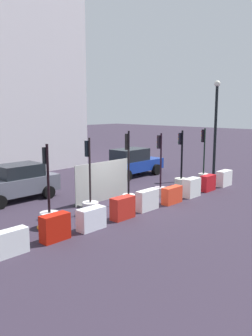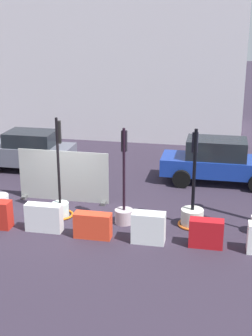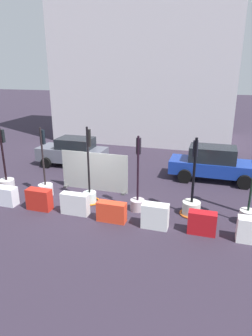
{
  "view_description": "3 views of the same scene",
  "coord_description": "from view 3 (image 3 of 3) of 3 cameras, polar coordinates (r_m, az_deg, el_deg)",
  "views": [
    {
      "loc": [
        -11.29,
        -10.39,
        4.29
      ],
      "look_at": [
        0.08,
        0.25,
        1.65
      ],
      "focal_mm": 37.83,
      "sensor_mm": 36.0,
      "label": 1
    },
    {
      "loc": [
        5.09,
        -13.44,
        6.29
      ],
      "look_at": [
        2.2,
        0.45,
        1.69
      ],
      "focal_mm": 49.99,
      "sensor_mm": 36.0,
      "label": 2
    },
    {
      "loc": [
        5.03,
        -10.65,
        5.54
      ],
      "look_at": [
        1.56,
        0.56,
        1.56
      ],
      "focal_mm": 31.56,
      "sensor_mm": 36.0,
      "label": 3
    }
  ],
  "objects": [
    {
      "name": "ground_plane",
      "position": [
        13.01,
        -7.36,
        -6.61
      ],
      "size": [
        120.0,
        120.0,
        0.0
      ],
      "primitive_type": "plane",
      "color": "#2D2533"
    },
    {
      "name": "traffic_light_1",
      "position": [
        15.02,
        -22.04,
        -2.46
      ],
      "size": [
        0.93,
        0.93,
        3.05
      ],
      "color": "silver",
      "rests_on": "ground_plane"
    },
    {
      "name": "traffic_light_2",
      "position": [
        13.89,
        -15.3,
        -2.95
      ],
      "size": [
        0.65,
        0.65,
        3.14
      ],
      "color": "silver",
      "rests_on": "ground_plane"
    },
    {
      "name": "traffic_light_3",
      "position": [
        12.85,
        -7.04,
        -4.4
      ],
      "size": [
        0.86,
        0.86,
        3.31
      ],
      "color": "silver",
      "rests_on": "ground_plane"
    },
    {
      "name": "traffic_light_4",
      "position": [
        12.04,
        2.25,
        -5.49
      ],
      "size": [
        0.59,
        0.59,
        3.11
      ],
      "color": "#B8A7B0",
      "rests_on": "ground_plane"
    },
    {
      "name": "traffic_light_5",
      "position": [
        12.0,
        12.53,
        -6.82
      ],
      "size": [
        0.89,
        0.89,
        3.13
      ],
      "color": "beige",
      "rests_on": "ground_plane"
    },
    {
      "name": "traffic_light_6",
      "position": [
        11.9,
        22.51,
        -7.44
      ],
      "size": [
        0.58,
        0.58,
        3.17
      ],
      "color": "silver",
      "rests_on": "ground_plane"
    },
    {
      "name": "construction_barrier_2",
      "position": [
        13.59,
        -22.36,
        -4.99
      ],
      "size": [
        1.06,
        0.47,
        0.79
      ],
      "color": "silver",
      "rests_on": "ground_plane"
    },
    {
      "name": "construction_barrier_3",
      "position": [
        12.66,
        -16.4,
        -5.83
      ],
      "size": [
        1.02,
        0.45,
        0.88
      ],
      "color": "red",
      "rests_on": "ground_plane"
    },
    {
      "name": "construction_barrier_4",
      "position": [
        11.95,
        -9.82,
        -6.84
      ],
      "size": [
        1.13,
        0.38,
        0.87
      ],
      "color": "silver",
      "rests_on": "ground_plane"
    },
    {
      "name": "construction_barrier_5",
      "position": [
        11.28,
        -2.81,
        -8.46
      ],
      "size": [
        1.11,
        0.41,
        0.77
      ],
      "color": "red",
      "rests_on": "ground_plane"
    },
    {
      "name": "construction_barrier_6",
      "position": [
        10.87,
        5.64,
        -9.21
      ],
      "size": [
        0.97,
        0.48,
        0.92
      ],
      "color": "silver",
      "rests_on": "ground_plane"
    },
    {
      "name": "construction_barrier_7",
      "position": [
        10.8,
        14.47,
        -10.23
      ],
      "size": [
        0.97,
        0.41,
        0.83
      ],
      "color": "red",
      "rests_on": "ground_plane"
    },
    {
      "name": "car_grey_saloon",
      "position": [
        17.77,
        -10.21,
        3.09
      ],
      "size": [
        4.05,
        2.05,
        1.68
      ],
      "color": "slate",
      "rests_on": "ground_plane"
    },
    {
      "name": "car_blue_estate",
      "position": [
        15.84,
        16.64,
        0.82
      ],
      "size": [
        4.6,
        2.02,
        1.77
      ],
      "color": "navy",
      "rests_on": "ground_plane"
    },
    {
      "name": "building_main_facade",
      "position": [
        24.66,
        4.1,
        23.8
      ],
      "size": [
        14.08,
        7.02,
        15.42
      ],
      "color": "silver",
      "rests_on": "ground_plane"
    },
    {
      "name": "site_fence_panel",
      "position": [
        13.97,
        -6.12,
        -0.9
      ],
      "size": [
        3.29,
        0.5,
        1.85
      ],
      "color": "#9EA29D",
      "rests_on": "ground_plane"
    }
  ]
}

